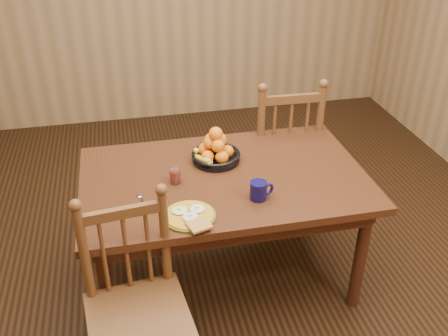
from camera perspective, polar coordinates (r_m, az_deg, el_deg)
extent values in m
cube|color=black|center=(3.28, 0.00, -12.14)|extent=(4.50, 5.00, 0.01)
cube|color=black|center=(2.83, 0.00, -1.26)|extent=(1.60, 1.00, 0.04)
cube|color=black|center=(3.22, -1.58, 1.54)|extent=(1.40, 0.04, 0.10)
cube|color=black|center=(2.54, 2.03, -7.59)|extent=(1.40, 0.04, 0.10)
cube|color=black|center=(3.08, 13.21, -0.85)|extent=(0.04, 0.84, 0.10)
cube|color=black|center=(2.83, -14.43, -4.11)|extent=(0.04, 0.84, 0.10)
cylinder|color=black|center=(2.71, -13.18, -14.12)|extent=(0.07, 0.07, 0.70)
cylinder|color=black|center=(2.96, 15.28, -9.89)|extent=(0.07, 0.07, 0.70)
cylinder|color=black|center=(3.33, -13.39, -4.46)|extent=(0.07, 0.07, 0.70)
cylinder|color=black|center=(3.54, 9.76, -1.73)|extent=(0.07, 0.07, 0.70)
cube|color=#502E18|center=(3.62, 6.34, 2.03)|extent=(0.50, 0.48, 0.04)
cylinder|color=#502E18|center=(3.96, 8.18, 0.27)|extent=(0.04, 0.04, 0.48)
cylinder|color=#502E18|center=(3.86, 2.53, -0.25)|extent=(0.04, 0.04, 0.48)
cylinder|color=#502E18|center=(3.66, 9.90, -2.69)|extent=(0.04, 0.04, 0.48)
cylinder|color=#502E18|center=(3.55, 3.82, -3.35)|extent=(0.04, 0.04, 0.48)
cylinder|color=#502E18|center=(3.37, 10.85, 4.88)|extent=(0.05, 0.05, 0.58)
cylinder|color=#502E18|center=(3.26, 4.24, 4.42)|extent=(0.05, 0.05, 0.58)
cylinder|color=#502E18|center=(3.33, 7.53, 3.81)|extent=(0.02, 0.02, 0.44)
cube|color=#502E18|center=(3.23, 7.84, 7.83)|extent=(0.40, 0.05, 0.06)
cube|color=#502E18|center=(2.42, -9.73, -16.51)|extent=(0.50, 0.49, 0.04)
cylinder|color=#502E18|center=(2.72, -14.04, -18.07)|extent=(0.04, 0.04, 0.45)
cylinder|color=#502E18|center=(2.74, -5.97, -16.57)|extent=(0.04, 0.04, 0.45)
cylinder|color=#502E18|center=(2.38, -15.67, -9.48)|extent=(0.05, 0.05, 0.54)
cylinder|color=#502E18|center=(2.40, -6.75, -7.88)|extent=(0.05, 0.05, 0.54)
cylinder|color=#502E18|center=(2.42, -11.05, -9.65)|extent=(0.02, 0.02, 0.42)
cube|color=#502E18|center=(2.27, -11.65, -5.06)|extent=(0.38, 0.07, 0.05)
cylinder|color=#59601E|center=(2.50, -3.97, -5.51)|extent=(0.26, 0.26, 0.01)
cylinder|color=#B88917|center=(2.49, -3.98, -5.38)|extent=(0.24, 0.24, 0.01)
ellipsoid|color=silver|center=(2.51, -5.13, -4.84)|extent=(0.08, 0.08, 0.01)
cube|color=#F2E08C|center=(2.50, -5.14, -4.63)|extent=(0.02, 0.02, 0.01)
ellipsoid|color=silver|center=(2.51, -3.07, -4.66)|extent=(0.08, 0.08, 0.01)
cube|color=#F2E08C|center=(2.51, -3.08, -4.46)|extent=(0.02, 0.02, 0.01)
ellipsoid|color=silver|center=(2.46, -3.88, -5.58)|extent=(0.08, 0.08, 0.01)
cube|color=#F2E08C|center=(2.45, -3.89, -5.38)|extent=(0.02, 0.02, 0.01)
cube|color=brown|center=(2.40, -2.89, -6.52)|extent=(0.13, 0.13, 0.01)
cube|color=silver|center=(2.49, -2.54, -5.66)|extent=(0.08, 0.13, 0.00)
cube|color=silver|center=(2.56, -2.60, -4.51)|extent=(0.04, 0.05, 0.00)
cube|color=silver|center=(2.62, -9.18, -3.98)|extent=(0.03, 0.12, 0.00)
ellipsoid|color=silver|center=(2.68, -9.62, -3.10)|extent=(0.03, 0.04, 0.01)
cylinder|color=#0D0A3C|center=(2.60, 3.95, -2.59)|extent=(0.09, 0.09, 0.10)
torus|color=#0D0A3C|center=(2.62, 5.05, -2.45)|extent=(0.07, 0.04, 0.07)
cylinder|color=black|center=(2.58, 3.99, -1.74)|extent=(0.08, 0.08, 0.00)
cylinder|color=silver|center=(2.75, -5.60, -0.85)|extent=(0.06, 0.06, 0.09)
cylinder|color=maroon|center=(2.75, -5.60, -0.97)|extent=(0.05, 0.05, 0.07)
cylinder|color=black|center=(2.96, -0.93, 1.01)|extent=(0.28, 0.28, 0.02)
torus|color=black|center=(2.94, -0.93, 1.60)|extent=(0.29, 0.29, 0.02)
cylinder|color=black|center=(2.96, -0.92, 0.87)|extent=(0.10, 0.10, 0.01)
sphere|color=orange|center=(2.95, 0.40, 1.94)|extent=(0.07, 0.07, 0.07)
sphere|color=orange|center=(2.99, -0.77, 2.49)|extent=(0.08, 0.08, 0.08)
sphere|color=orange|center=(2.96, -2.17, 2.13)|extent=(0.08, 0.08, 0.08)
sphere|color=orange|center=(2.89, -1.88, 1.30)|extent=(0.07, 0.07, 0.07)
sphere|color=orange|center=(2.88, -0.24, 1.25)|extent=(0.08, 0.08, 0.08)
sphere|color=orange|center=(2.93, -0.48, 3.27)|extent=(0.08, 0.08, 0.08)
sphere|color=orange|center=(2.91, -1.66, 2.89)|extent=(0.07, 0.07, 0.07)
sphere|color=orange|center=(2.87, -0.69, 2.55)|extent=(0.08, 0.08, 0.08)
sphere|color=orange|center=(2.88, -0.95, 3.92)|extent=(0.08, 0.08, 0.08)
sphere|color=orange|center=(2.95, -1.54, 3.29)|extent=(0.07, 0.07, 0.07)
cylinder|color=yellow|center=(2.89, -2.52, 1.03)|extent=(0.10, 0.17, 0.07)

